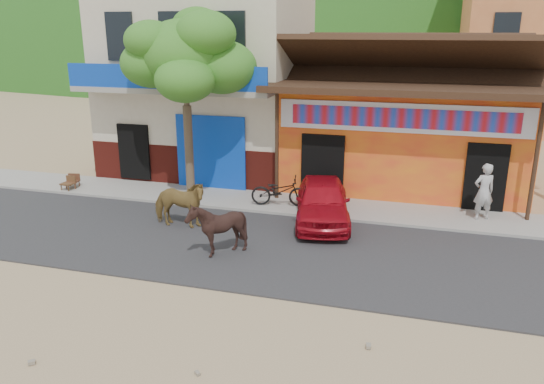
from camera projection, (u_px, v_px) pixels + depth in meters
The scene contains 13 objects.
ground at pixel (278, 300), 11.18m from camera, with size 120.00×120.00×0.00m, color #9E825B.
road at pixel (304, 253), 13.47m from camera, with size 60.00×5.00×0.04m, color #28282B.
sidewalk at pixel (328, 208), 16.67m from camera, with size 60.00×2.00×0.12m, color gray.
dance_club at pixel (404, 133), 19.30m from camera, with size 8.00×6.00×3.60m, color orange.
cafe_building at pixel (211, 81), 20.76m from camera, with size 7.00×6.00×7.00m, color beige.
tree at pixel (187, 106), 16.78m from camera, with size 3.00×3.00×6.00m, color #2D721E, non-canonical shape.
cow_tan at pixel (179, 204), 14.94m from camera, with size 0.75×1.65×1.39m, color olive.
cow_dark at pixel (217, 228), 13.10m from camera, with size 1.14×1.28×1.41m, color black.
red_car at pixel (322, 201), 15.38m from camera, with size 1.51×3.76×1.28m, color #A60B18.
scooter at pixel (280, 191), 16.59m from camera, with size 0.63×1.80×0.94m, color black.
pedestrian at pixel (484, 192), 15.30m from camera, with size 0.61×0.40×1.68m, color #B9B9B9.
cafe_chair_left at pixel (72, 175), 18.48m from camera, with size 0.40×0.40×0.87m, color #4D2719, non-canonical shape.
cafe_chair_right at pixel (67, 178), 18.24m from camera, with size 0.40×0.40×0.85m, color #4A2A18, non-canonical shape.
Camera 1 is at (2.62, -9.65, 5.49)m, focal length 35.00 mm.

